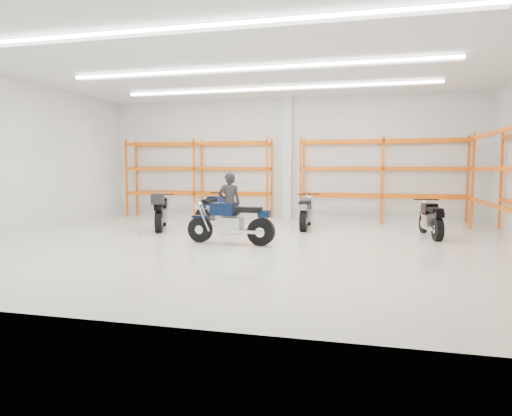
% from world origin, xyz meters
% --- Properties ---
extents(ground, '(14.00, 14.00, 0.00)m').
position_xyz_m(ground, '(0.00, 0.00, 0.00)').
color(ground, silver).
rests_on(ground, ground).
extents(room_shell, '(14.02, 12.02, 4.51)m').
position_xyz_m(room_shell, '(0.00, 0.03, 3.28)').
color(room_shell, silver).
rests_on(room_shell, ground).
extents(motorcycle_main, '(2.31, 0.77, 1.13)m').
position_xyz_m(motorcycle_main, '(-0.29, -0.09, 0.53)').
color(motorcycle_main, black).
rests_on(motorcycle_main, ground).
extents(motorcycle_back_a, '(1.08, 2.20, 1.16)m').
position_xyz_m(motorcycle_back_a, '(-3.23, 1.87, 0.56)').
color(motorcycle_back_a, black).
rests_on(motorcycle_back_a, ground).
extents(motorcycle_back_b, '(0.76, 2.23, 1.10)m').
position_xyz_m(motorcycle_back_b, '(-1.89, 2.81, 0.51)').
color(motorcycle_back_b, black).
rests_on(motorcycle_back_b, ground).
extents(motorcycle_back_c, '(0.72, 2.18, 1.07)m').
position_xyz_m(motorcycle_back_c, '(1.05, 3.23, 0.50)').
color(motorcycle_back_c, black).
rests_on(motorcycle_back_c, ground).
extents(motorcycle_back_d, '(0.68, 2.07, 1.02)m').
position_xyz_m(motorcycle_back_d, '(4.62, 2.29, 0.48)').
color(motorcycle_back_d, black).
rests_on(motorcycle_back_d, ground).
extents(standing_man, '(0.75, 0.62, 1.77)m').
position_xyz_m(standing_man, '(-0.92, 1.55, 0.89)').
color(standing_man, black).
rests_on(standing_man, ground).
extents(structural_column, '(0.32, 0.32, 4.50)m').
position_xyz_m(structural_column, '(0.00, 5.82, 2.25)').
color(structural_column, white).
rests_on(structural_column, ground).
extents(pallet_racking_back_left, '(5.67, 0.87, 3.00)m').
position_xyz_m(pallet_racking_back_left, '(-3.40, 5.48, 1.79)').
color(pallet_racking_back_left, '#DD5E00').
rests_on(pallet_racking_back_left, ground).
extents(pallet_racking_back_right, '(5.67, 0.87, 3.00)m').
position_xyz_m(pallet_racking_back_right, '(3.40, 5.48, 1.79)').
color(pallet_racking_back_right, '#DD5E00').
rests_on(pallet_racking_back_right, ground).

